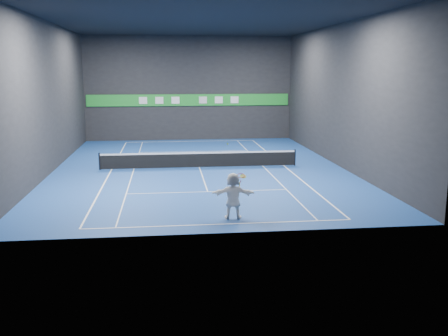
{
  "coord_description": "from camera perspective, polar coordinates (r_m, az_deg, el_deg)",
  "views": [
    {
      "loc": [
        -2.01,
        -31.07,
        6.14
      ],
      "look_at": [
        0.67,
        -7.81,
        1.5
      ],
      "focal_mm": 40.0,
      "sensor_mm": 36.0,
      "label": 1
    }
  ],
  "objects": [
    {
      "name": "tennis_racket",
      "position": [
        20.69,
        1.96,
        -1.04
      ],
      "size": [
        0.48,
        0.34,
        0.62
      ],
      "color": "red",
      "rests_on": "player"
    },
    {
      "name": "sideline_singles_left",
      "position": [
        31.74,
        -10.25,
        -0.12
      ],
      "size": [
        0.06,
        23.78,
        0.01
      ],
      "primitive_type": "cube",
      "color": "white",
      "rests_on": "ground"
    },
    {
      "name": "sideline_singles_right",
      "position": [
        32.26,
        4.48,
        0.21
      ],
      "size": [
        0.06,
        23.78,
        0.01
      ],
      "primitive_type": "cube",
      "color": "white",
      "rests_on": "ground"
    },
    {
      "name": "sideline_doubles_right",
      "position": [
        32.55,
        6.86,
        0.26
      ],
      "size": [
        0.08,
        23.78,
        0.01
      ],
      "primitive_type": "cube",
      "color": "white",
      "rests_on": "ground"
    },
    {
      "name": "wall_left",
      "position": [
        31.89,
        -19.41,
        7.63
      ],
      "size": [
        0.1,
        26.0,
        9.0
      ],
      "primitive_type": "cube",
      "color": "black",
      "rests_on": "ground"
    },
    {
      "name": "sideline_doubles_left",
      "position": [
        31.86,
        -12.73,
        -0.18
      ],
      "size": [
        0.08,
        23.78,
        0.01
      ],
      "primitive_type": "cube",
      "color": "white",
      "rests_on": "ground"
    },
    {
      "name": "wall_back",
      "position": [
        44.15,
        -4.02,
        9.05
      ],
      "size": [
        18.0,
        0.1,
        9.0
      ],
      "primitive_type": "cube",
      "color": "black",
      "rests_on": "ground"
    },
    {
      "name": "baseline_near",
      "position": [
        20.24,
        -0.58,
        -6.44
      ],
      "size": [
        10.98,
        0.08,
        0.01
      ],
      "primitive_type": "cube",
      "color": "white",
      "rests_on": "ground"
    },
    {
      "name": "baseline_far",
      "position": [
        43.44,
        -3.87,
        3.06
      ],
      "size": [
        10.98,
        0.08,
        0.01
      ],
      "primitive_type": "cube",
      "color": "white",
      "rests_on": "ground"
    },
    {
      "name": "ground",
      "position": [
        31.74,
        -2.83,
        0.04
      ],
      "size": [
        26.0,
        26.0,
        0.0
      ],
      "primitive_type": "plane",
      "color": "navy",
      "rests_on": "ground"
    },
    {
      "name": "player",
      "position": [
        20.78,
        1.05,
        -3.18
      ],
      "size": [
        1.87,
        0.79,
        1.96
      ],
      "primitive_type": "imported",
      "rotation": [
        0.0,
        0.0,
        3.02
      ],
      "color": "white",
      "rests_on": "ground"
    },
    {
      "name": "tennis_net",
      "position": [
        31.64,
        -2.84,
        1.0
      ],
      "size": [
        12.5,
        0.1,
        1.07
      ],
      "color": "black",
      "rests_on": "ground"
    },
    {
      "name": "ceiling",
      "position": [
        31.27,
        -2.99,
        16.44
      ],
      "size": [
        26.0,
        26.0,
        0.0
      ],
      "primitive_type": "plane",
      "color": "black",
      "rests_on": "ground"
    },
    {
      "name": "service_line_near",
      "position": [
        25.5,
        -1.87,
        -2.72
      ],
      "size": [
        8.23,
        0.06,
        0.01
      ],
      "primitive_type": "cube",
      "color": "white",
      "rests_on": "ground"
    },
    {
      "name": "center_service_line",
      "position": [
        31.74,
        -2.83,
        0.04
      ],
      "size": [
        0.06,
        12.8,
        0.01
      ],
      "primitive_type": "cube",
      "color": "white",
      "rests_on": "ground"
    },
    {
      "name": "wall_right",
      "position": [
        33.01,
        13.04,
        8.08
      ],
      "size": [
        0.1,
        26.0,
        9.0
      ],
      "primitive_type": "cube",
      "color": "black",
      "rests_on": "ground"
    },
    {
      "name": "tennis_ball",
      "position": [
        20.27,
        0.42,
        2.77
      ],
      "size": [
        0.07,
        0.07,
        0.07
      ],
      "primitive_type": "sphere",
      "color": "#D0F729",
      "rests_on": "player"
    },
    {
      "name": "sponsor_banner",
      "position": [
        44.13,
        -4.0,
        7.75
      ],
      "size": [
        17.64,
        0.11,
        1.0
      ],
      "color": "green",
      "rests_on": "wall_back"
    },
    {
      "name": "wall_front",
      "position": [
        18.26,
        -0.24,
        6.06
      ],
      "size": [
        18.0,
        0.1,
        9.0
      ],
      "primitive_type": "cube",
      "color": "black",
      "rests_on": "ground"
    },
    {
      "name": "service_line_far",
      "position": [
        38.02,
        -3.47,
        1.9
      ],
      "size": [
        8.23,
        0.06,
        0.01
      ],
      "primitive_type": "cube",
      "color": "white",
      "rests_on": "ground"
    }
  ]
}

